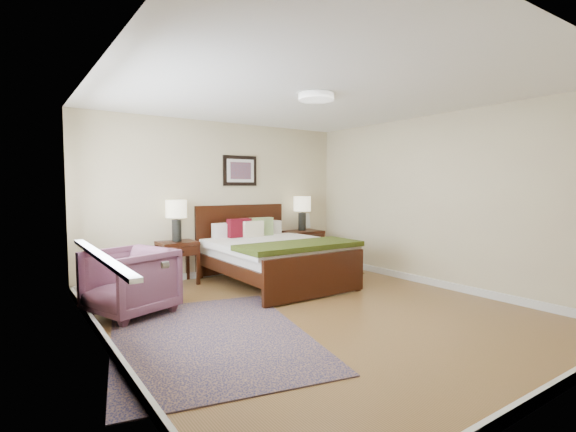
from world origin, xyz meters
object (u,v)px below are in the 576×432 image
(nightstand_left, at_px, (178,250))
(rug_persian, at_px, (211,337))
(armchair, at_px, (130,282))
(nightstand_right, at_px, (303,245))
(lamp_left, at_px, (176,213))
(bed, at_px, (273,249))
(lamp_right, at_px, (302,207))

(nightstand_left, xyz_separation_m, rug_persian, (-0.52, -2.33, -0.51))
(armchair, bearing_deg, nightstand_right, 89.08)
(rug_persian, bearing_deg, lamp_left, 90.23)
(bed, xyz_separation_m, nightstand_left, (-1.18, 0.78, -0.01))
(rug_persian, bearing_deg, nightstand_right, 52.12)
(lamp_right, bearing_deg, nightstand_left, -179.46)
(lamp_left, xyz_separation_m, rug_persian, (-0.52, -2.35, -1.06))
(bed, xyz_separation_m, lamp_left, (-1.18, 0.80, 0.54))
(lamp_right, height_order, armchair, lamp_right)
(lamp_left, xyz_separation_m, lamp_right, (2.32, 0.00, 0.02))
(nightstand_right, distance_m, rug_persian, 3.70)
(lamp_left, bearing_deg, armchair, -129.62)
(nightstand_left, xyz_separation_m, lamp_left, (0.00, 0.02, 0.54))
(nightstand_left, relative_size, nightstand_right, 0.96)
(bed, bearing_deg, rug_persian, -137.75)
(nightstand_left, relative_size, rug_persian, 0.25)
(nightstand_left, distance_m, nightstand_right, 2.33)
(armchair, bearing_deg, nightstand_left, 119.55)
(nightstand_right, bearing_deg, lamp_right, 90.00)
(rug_persian, bearing_deg, nightstand_left, 90.12)
(armchair, bearing_deg, lamp_left, 120.07)
(nightstand_left, xyz_separation_m, armchair, (-0.97, -1.15, -0.14))
(lamp_left, relative_size, lamp_right, 1.00)
(nightstand_right, distance_m, lamp_right, 0.68)
(lamp_left, height_order, rug_persian, lamp_left)
(nightstand_left, height_order, lamp_right, lamp_right)
(nightstand_left, bearing_deg, lamp_right, 0.54)
(lamp_left, relative_size, rug_persian, 0.24)
(bed, distance_m, nightstand_right, 1.40)
(nightstand_left, relative_size, lamp_left, 1.05)
(lamp_left, relative_size, armchair, 0.73)
(bed, height_order, lamp_left, lamp_left)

